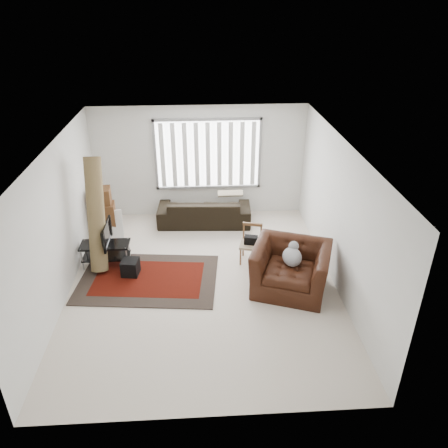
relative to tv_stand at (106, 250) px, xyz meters
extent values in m
plane|color=beige|center=(1.95, -0.76, -0.35)|extent=(6.00, 6.00, 0.00)
cube|color=white|center=(1.95, -0.76, 2.35)|extent=(5.00, 6.00, 0.02)
cube|color=white|center=(1.95, 2.24, 1.00)|extent=(5.00, 0.02, 2.70)
cube|color=white|center=(1.95, -3.76, 1.00)|extent=(5.00, 0.02, 2.70)
cube|color=white|center=(-0.55, -0.76, 1.00)|extent=(0.02, 6.00, 2.70)
cube|color=white|center=(4.45, -0.76, 1.00)|extent=(0.02, 6.00, 2.70)
cube|color=white|center=(2.15, 2.22, 1.20)|extent=(2.40, 0.01, 1.60)
cube|color=gray|center=(2.15, 2.20, 1.20)|extent=(2.52, 0.06, 1.72)
cube|color=white|center=(2.15, 2.16, 1.20)|extent=(2.40, 0.02, 1.55)
cube|color=black|center=(0.88, -0.58, -0.34)|extent=(2.79, 2.01, 0.02)
cube|color=#4D0F06|center=(0.88, -0.58, -0.33)|extent=(2.19, 1.41, 0.00)
cube|color=black|center=(0.00, 0.00, 0.12)|extent=(0.97, 0.44, 0.04)
cube|color=black|center=(0.00, 0.00, -0.16)|extent=(0.93, 0.41, 0.03)
cylinder|color=#B2B2B7|center=(-0.44, -0.18, -0.11)|extent=(0.03, 0.03, 0.49)
cylinder|color=#B2B2B7|center=(0.44, -0.18, -0.11)|extent=(0.03, 0.03, 0.49)
cylinder|color=#B2B2B7|center=(-0.44, 0.18, -0.11)|extent=(0.03, 0.03, 0.49)
cylinder|color=#B2B2B7|center=(0.44, 0.18, -0.11)|extent=(0.03, 0.03, 0.49)
imported|color=black|center=(0.00, 0.00, 0.36)|extent=(0.10, 0.79, 0.45)
cube|color=black|center=(0.53, -0.41, -0.17)|extent=(0.36, 0.36, 0.32)
cube|color=brown|center=(-0.20, 1.17, -0.13)|extent=(0.52, 0.48, 0.44)
cube|color=brown|center=(-0.18, 1.14, 0.28)|extent=(0.47, 0.43, 0.39)
cube|color=brown|center=(-0.22, 1.19, 0.65)|extent=(0.43, 0.43, 0.35)
cube|color=silver|center=(-0.08, 1.00, 0.00)|extent=(0.58, 0.31, 0.70)
cylinder|color=brown|center=(-0.10, 0.07, 0.76)|extent=(0.35, 1.05, 2.22)
imported|color=black|center=(2.03, 1.69, 0.07)|extent=(2.23, 1.06, 0.84)
cube|color=#877258|center=(2.94, -0.06, 0.05)|extent=(0.52, 0.52, 0.05)
cylinder|color=brown|center=(2.72, -0.19, -0.15)|extent=(0.04, 0.04, 0.40)
cylinder|color=brown|center=(3.07, -0.28, -0.15)|extent=(0.04, 0.04, 0.40)
cylinder|color=brown|center=(2.81, 0.16, -0.15)|extent=(0.04, 0.04, 0.40)
cylinder|color=brown|center=(3.16, 0.07, -0.15)|extent=(0.04, 0.04, 0.40)
cube|color=brown|center=(2.99, 0.13, 0.41)|extent=(0.40, 0.14, 0.06)
cube|color=brown|center=(2.81, 0.17, 0.24)|extent=(0.05, 0.05, 0.40)
cube|color=brown|center=(3.16, 0.08, 0.24)|extent=(0.05, 0.05, 0.40)
cube|color=black|center=(2.94, -0.06, 0.15)|extent=(0.29, 0.21, 0.17)
imported|color=black|center=(3.56, -1.03, 0.15)|extent=(1.69, 1.58, 1.01)
ellipsoid|color=#59595B|center=(3.56, -1.03, 0.31)|extent=(0.39, 0.43, 0.25)
sphere|color=#59595B|center=(3.63, -0.85, 0.46)|extent=(0.19, 0.19, 0.19)
camera|label=1|loc=(1.93, -7.63, 4.61)|focal=35.00mm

